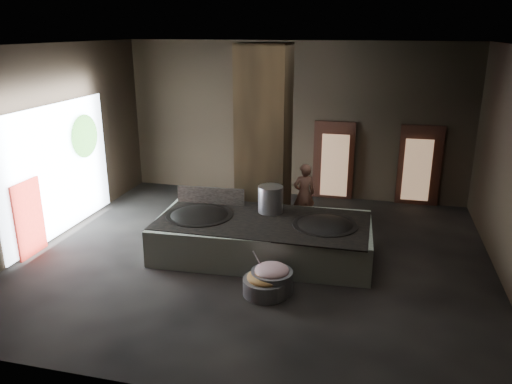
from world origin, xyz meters
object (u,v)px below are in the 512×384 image
(wok_left, at_px, (199,218))
(stock_pot, at_px, (271,199))
(wok_right, at_px, (325,228))
(veg_basin, at_px, (265,286))
(meat_basin, at_px, (272,281))
(cook, at_px, (304,194))
(hearth_platform, at_px, (263,238))

(wok_left, relative_size, stock_pot, 2.42)
(wok_right, relative_size, veg_basin, 1.59)
(veg_basin, bearing_deg, meat_basin, 45.32)
(wok_right, height_order, cook, cook)
(cook, height_order, meat_basin, cook)
(stock_pot, bearing_deg, veg_basin, -79.96)
(wok_left, bearing_deg, cook, 46.61)
(wok_right, bearing_deg, meat_basin, -116.43)
(hearth_platform, relative_size, veg_basin, 5.42)
(wok_left, distance_m, veg_basin, 2.56)
(wok_left, bearing_deg, meat_basin, -37.27)
(wok_left, height_order, meat_basin, wok_left)
(stock_pot, xyz_separation_m, cook, (0.54, 1.55, -0.34))
(hearth_platform, bearing_deg, veg_basin, -78.13)
(stock_pot, bearing_deg, hearth_platform, -95.19)
(wok_right, distance_m, veg_basin, 2.03)
(wok_left, xyz_separation_m, meat_basin, (2.00, -1.52, -0.53))
(veg_basin, bearing_deg, cook, 87.84)
(wok_left, distance_m, wok_right, 2.80)
(hearth_platform, height_order, cook, cook)
(stock_pot, bearing_deg, cook, 70.96)
(cook, bearing_deg, veg_basin, 60.88)
(hearth_platform, height_order, wok_right, wok_right)
(wok_left, bearing_deg, wok_right, 2.05)
(hearth_platform, xyz_separation_m, meat_basin, (0.55, -1.57, -0.19))
(cook, distance_m, meat_basin, 3.72)
(wok_right, bearing_deg, stock_pot, 158.96)
(meat_basin, bearing_deg, wok_right, 63.57)
(wok_left, height_order, stock_pot, stock_pot)
(wok_right, distance_m, cook, 2.19)
(stock_pot, distance_m, meat_basin, 2.36)
(cook, bearing_deg, meat_basin, 62.41)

